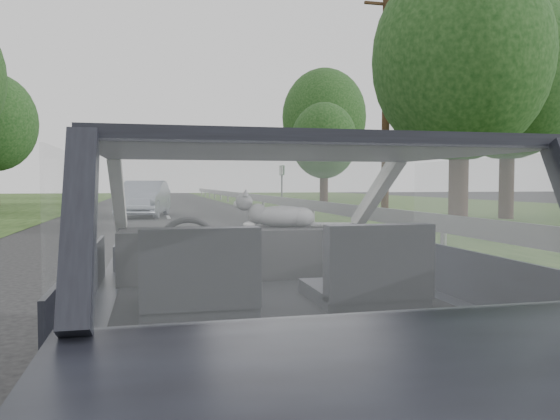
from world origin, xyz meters
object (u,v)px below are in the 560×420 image
subject_car (273,292)px  other_car (144,199)px  cat (282,215)px  highway_sign (282,186)px  utility_pole (386,99)px

subject_car → other_car: 18.82m
cat → highway_sign: bearing=89.8°
utility_pole → cat: bearing=-116.2°
cat → other_car: (-1.07, 18.17, -0.39)m
cat → utility_pole: utility_pole is taller
other_car → cat: bearing=-77.5°
subject_car → highway_sign: bearing=76.5°
other_car → highway_sign: highway_sign is taller
other_car → utility_pole: (9.02, -1.98, 3.78)m
other_car → utility_pole: bearing=-3.2°
other_car → highway_sign: 10.78m
other_car → highway_sign: bearing=56.5°
subject_car → utility_pole: size_ratio=0.45×
cat → highway_sign: (6.24, 26.08, 0.05)m
highway_sign → utility_pole: bearing=-83.0°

